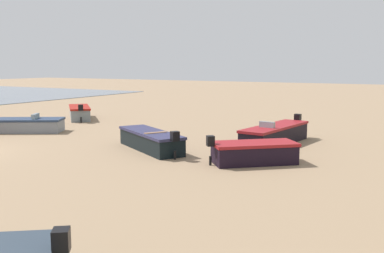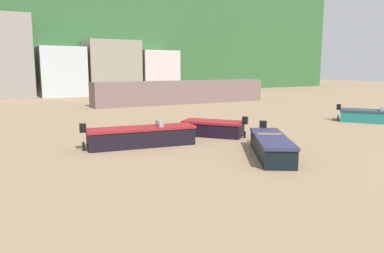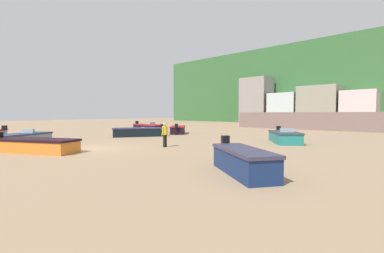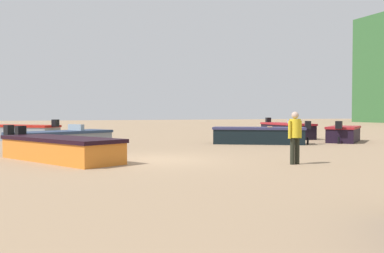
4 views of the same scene
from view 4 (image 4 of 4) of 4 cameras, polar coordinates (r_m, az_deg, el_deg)
The scene contains 8 objects.
ground_plane at distance 14.43m, azimuth -5.06°, elevation -4.47°, with size 160.00×160.00×0.00m, color #977A5C.
boat_grey_1 at distance 25.90m, azimuth -21.47°, elevation -0.78°, with size 3.87×3.92×1.22m.
boat_black_2 at distance 21.98m, azimuth 8.93°, elevation -1.17°, with size 3.51×4.63×1.18m.
boat_black_3 at distance 27.93m, azimuth 12.50°, elevation -0.48°, with size 5.51×1.96×1.26m.
boat_grey_4 at distance 19.72m, azimuth -17.05°, elevation -1.68°, with size 3.76×4.82×1.10m.
boat_black_6 at distance 24.80m, azimuth 19.57°, elevation -0.93°, with size 3.28×3.47×1.17m.
boat_orange_7 at distance 14.78m, azimuth -17.23°, elevation -2.84°, with size 5.27×3.72×1.10m.
beach_walker_distant at distance 13.47m, azimuth 13.58°, elevation -0.89°, with size 0.38×0.54×1.62m.
Camera 4 is at (13.70, -4.22, 1.58)m, focal length 39.97 mm.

